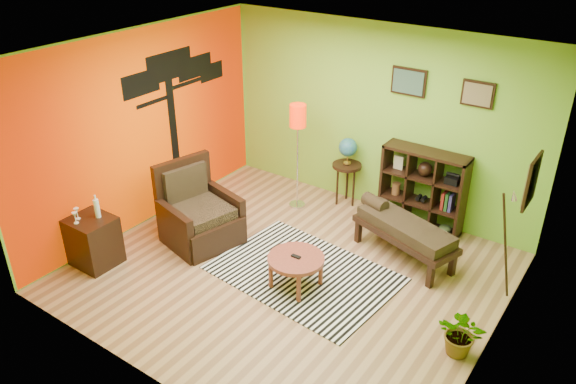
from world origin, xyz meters
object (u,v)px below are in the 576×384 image
Objects in this scene: globe_table at (348,155)px; side_cabinet at (94,241)px; bench at (403,228)px; floor_lamp at (298,125)px; coffee_table at (296,261)px; armchair at (198,218)px; potted_plant at (461,338)px; cube_shelf at (423,190)px.

side_cabinet is at bearing -119.47° from globe_table.
floor_lamp is at bearing 169.19° from bench.
floor_lamp reaches higher than globe_table.
coffee_table is 2.33m from globe_table.
bench is at bearing 25.95° from armchair.
globe_table is (1.16, 2.09, 0.49)m from armchair.
floor_lamp reaches higher than potted_plant.
armchair is 0.72× the size of bench.
coffee_table is 2.32m from cube_shelf.
potted_plant is at bearing -45.62° from bench.
armchair is 1.14× the size of side_cabinet.
cube_shelf is (1.25, -0.01, -0.23)m from globe_table.
coffee_table is 0.71× the size of side_cabinet.
side_cabinet is at bearing -166.13° from potted_plant.
cube_shelf is at bearing -0.48° from globe_table.
armchair is 0.93× the size of cube_shelf.
coffee_table is at bearing -75.65° from globe_table.
globe_table reaches higher than side_cabinet.
potted_plant is at bearing 13.87° from side_cabinet.
floor_lamp is at bearing 123.66° from coffee_table.
floor_lamp is at bearing -138.67° from globe_table.
coffee_table is 0.42× the size of floor_lamp.
coffee_table is 1.73m from armchair.
armchair is at bearing -118.99° from globe_table.
floor_lamp is at bearing 152.30° from potted_plant.
potted_plant is (3.79, -0.10, -0.13)m from armchair.
bench is 1.86m from potted_plant.
armchair is at bearing 59.72° from side_cabinet.
side_cabinet is at bearing -142.88° from bench.
floor_lamp is at bearing 65.21° from side_cabinet.
bench is (2.50, 1.22, 0.09)m from armchair.
potted_plant is (3.21, -1.68, -1.13)m from floor_lamp.
armchair reaches higher than side_cabinet.
floor_lamp is 1.37× the size of cube_shelf.
armchair reaches higher than globe_table.
globe_table is at bearing 41.33° from floor_lamp.
coffee_table is at bearing -56.34° from floor_lamp.
globe_table is 1.65m from bench.
cube_shelf is at bearing 40.81° from armchair.
globe_table reaches higher than bench.
cube_shelf is (0.68, 2.21, 0.23)m from coffee_table.
cube_shelf reaches higher than bench.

